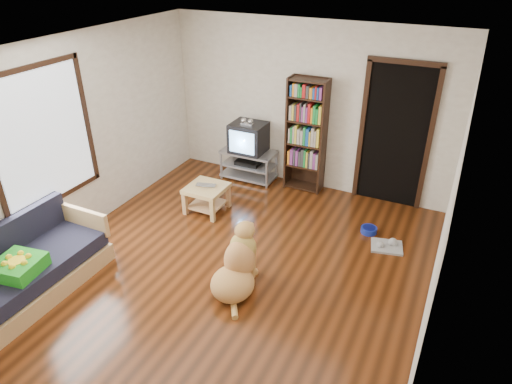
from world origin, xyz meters
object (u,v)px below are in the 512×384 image
at_px(tv_stand, 249,164).
at_px(crt_tv, 249,137).
at_px(coffee_table, 207,194).
at_px(dog, 238,267).
at_px(dog_bowl, 369,230).
at_px(green_cushion, 18,266).
at_px(grey_rag, 387,247).
at_px(laptop, 205,187).
at_px(bookshelf, 306,130).
at_px(sofa, 28,272).

bearing_deg(tv_stand, crt_tv, 90.00).
bearing_deg(coffee_table, dog, -47.66).
xyz_separation_m(dog_bowl, crt_tv, (-2.24, 0.79, 0.70)).
xyz_separation_m(green_cushion, grey_rag, (3.39, 2.78, -0.48)).
relative_size(laptop, dog_bowl, 1.32).
xyz_separation_m(green_cushion, dog, (1.99, 1.23, -0.21)).
xyz_separation_m(dog_bowl, grey_rag, (0.30, -0.25, -0.03)).
distance_m(laptop, grey_rag, 2.66).
bearing_deg(crt_tv, bookshelf, 4.32).
bearing_deg(green_cushion, grey_rag, 29.88).
xyz_separation_m(tv_stand, bookshelf, (0.95, 0.09, 0.73)).
relative_size(grey_rag, tv_stand, 0.44).
height_order(grey_rag, coffee_table, coffee_table).
height_order(green_cushion, laptop, green_cushion).
xyz_separation_m(bookshelf, coffee_table, (-1.04, -1.31, -0.72)).
height_order(green_cushion, coffee_table, green_cushion).
distance_m(tv_stand, coffee_table, 1.22).
relative_size(sofa, dog, 1.90).
xyz_separation_m(crt_tv, bookshelf, (0.95, 0.07, 0.26)).
bearing_deg(bookshelf, tv_stand, -174.37).
bearing_deg(dog_bowl, green_cushion, -135.57).
height_order(laptop, sofa, sofa).
height_order(sofa, coffee_table, sofa).
distance_m(laptop, dog, 1.80).
distance_m(grey_rag, dog, 2.10).
relative_size(tv_stand, coffee_table, 1.64).
distance_m(crt_tv, bookshelf, 0.99).
bearing_deg(dog_bowl, bookshelf, 146.09).
bearing_deg(sofa, grey_rag, 36.63).
bearing_deg(sofa, dog_bowl, 41.69).
relative_size(sofa, coffee_table, 3.27).
bearing_deg(dog, tv_stand, 113.92).
bearing_deg(grey_rag, coffee_table, -175.65).
distance_m(tv_stand, sofa, 3.76).
relative_size(grey_rag, crt_tv, 0.69).
distance_m(dog_bowl, grey_rag, 0.39).
bearing_deg(tv_stand, coffee_table, -94.03).
bearing_deg(coffee_table, crt_tv, 86.04).
xyz_separation_m(coffee_table, dog, (1.22, -1.34, 0.01)).
relative_size(dog_bowl, bookshelf, 0.12).
relative_size(dog_bowl, crt_tv, 0.38).
distance_m(green_cushion, laptop, 2.66).
xyz_separation_m(green_cushion, laptop, (0.76, 2.55, -0.08)).
bearing_deg(green_cushion, coffee_table, 64.02).
relative_size(grey_rag, bookshelf, 0.22).
bearing_deg(dog_bowl, laptop, -168.33).
height_order(crt_tv, bookshelf, bookshelf).
bearing_deg(laptop, crt_tv, 70.89).
relative_size(laptop, crt_tv, 0.50).
bearing_deg(laptop, dog_bowl, -3.57).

